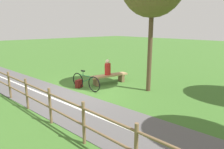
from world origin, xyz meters
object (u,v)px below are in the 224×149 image
bench (109,77)px  backpack (79,84)px  bicycle (86,82)px  person_seated (108,68)px

bench → backpack: 1.61m
bicycle → bench: bearing=83.8°
person_seated → bicycle: bearing=14.1°
person_seated → backpack: size_ratio=1.97×
person_seated → bicycle: (1.41, 0.07, -0.44)m
person_seated → bicycle: size_ratio=0.44×
bicycle → person_seated: bearing=84.6°
bench → bicycle: bicycle is taller
bench → backpack: bench is taller
bicycle → backpack: bicycle is taller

